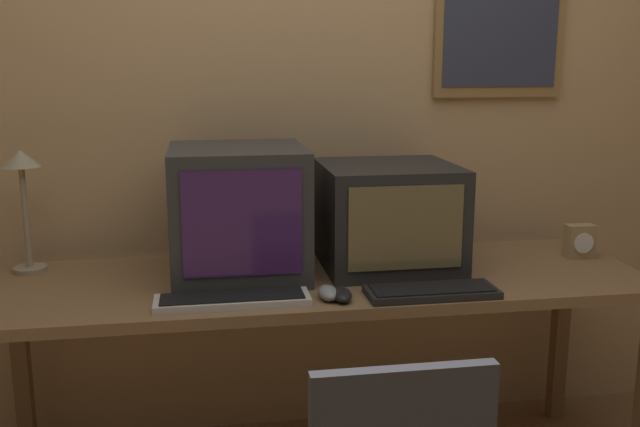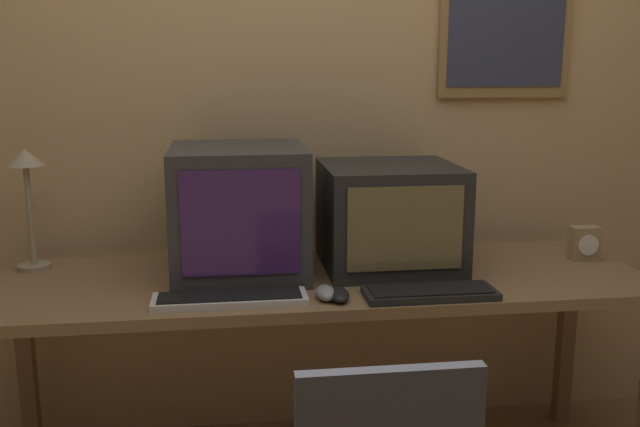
% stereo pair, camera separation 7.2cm
% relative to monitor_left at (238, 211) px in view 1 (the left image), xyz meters
% --- Properties ---
extents(wall_back, '(8.00, 0.08, 2.60)m').
position_rel_monitor_left_xyz_m(wall_back, '(0.27, 0.37, 0.34)').
color(wall_back, tan).
rests_on(wall_back, ground_plane).
extents(desk, '(2.19, 0.68, 0.75)m').
position_rel_monitor_left_xyz_m(desk, '(0.26, -0.08, -0.29)').
color(desk, olive).
rests_on(desk, ground_plane).
extents(monitor_left, '(0.44, 0.46, 0.43)m').
position_rel_monitor_left_xyz_m(monitor_left, '(0.00, 0.00, 0.00)').
color(monitor_left, '#333333').
rests_on(monitor_left, desk).
extents(monitor_right, '(0.46, 0.45, 0.36)m').
position_rel_monitor_left_xyz_m(monitor_right, '(0.52, 0.01, -0.04)').
color(monitor_right, black).
rests_on(monitor_right, desk).
extents(keyboard_main, '(0.46, 0.13, 0.03)m').
position_rel_monitor_left_xyz_m(keyboard_main, '(-0.04, -0.31, -0.20)').
color(keyboard_main, beige).
rests_on(keyboard_main, desk).
extents(keyboard_side, '(0.40, 0.15, 0.03)m').
position_rel_monitor_left_xyz_m(keyboard_side, '(0.57, -0.33, -0.20)').
color(keyboard_side, black).
rests_on(keyboard_side, desk).
extents(mouse_near_keyboard, '(0.06, 0.11, 0.04)m').
position_rel_monitor_left_xyz_m(mouse_near_keyboard, '(0.25, -0.32, -0.19)').
color(mouse_near_keyboard, gray).
rests_on(mouse_near_keyboard, desk).
extents(mouse_far_corner, '(0.06, 0.12, 0.03)m').
position_rel_monitor_left_xyz_m(mouse_far_corner, '(0.28, -0.33, -0.20)').
color(mouse_far_corner, black).
rests_on(mouse_far_corner, desk).
extents(desk_clock, '(0.10, 0.06, 0.12)m').
position_rel_monitor_left_xyz_m(desk_clock, '(1.24, -0.01, -0.15)').
color(desk_clock, '#A38456').
rests_on(desk_clock, desk).
extents(desk_lamp, '(0.13, 0.13, 0.42)m').
position_rel_monitor_left_xyz_m(desk_lamp, '(-0.71, 0.14, 0.09)').
color(desk_lamp, tan).
rests_on(desk_lamp, desk).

